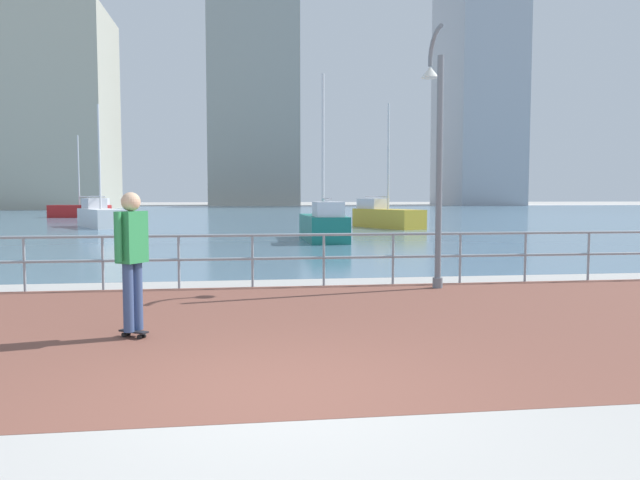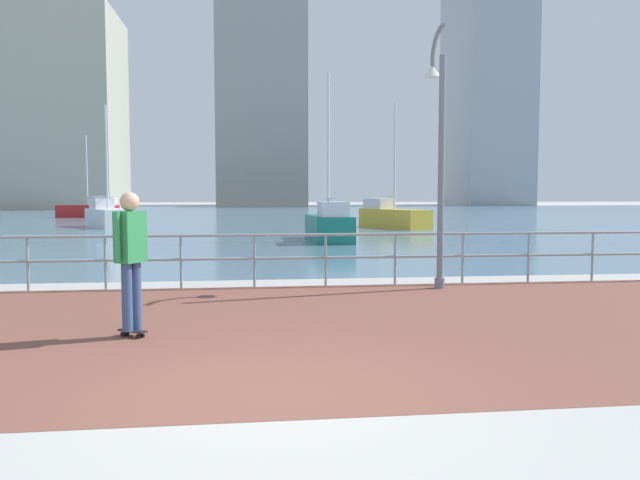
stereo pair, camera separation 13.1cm
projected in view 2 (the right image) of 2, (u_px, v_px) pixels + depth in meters
ground at (247, 219)px, 45.13m from camera, size 220.00×220.00×0.00m
brick_paving at (259, 326)px, 8.46m from camera, size 28.00×7.23×0.01m
harbor_water at (247, 214)px, 56.59m from camera, size 180.00×88.00×0.00m
waterfront_railing at (254, 250)px, 11.99m from camera, size 25.25×0.06×1.04m
lamppost at (438, 144)px, 11.84m from camera, size 0.36×0.82×5.00m
skateboarder at (131, 250)px, 7.71m from camera, size 0.39×0.51×1.82m
sailboat_red at (107, 216)px, 34.27m from camera, size 3.38×4.95×6.71m
sailboat_white at (90, 210)px, 49.20m from camera, size 4.75×1.96×6.48m
sailboat_navy at (329, 225)px, 24.14m from camera, size 1.45×4.62×6.48m
sailboat_yellow at (392, 216)px, 33.62m from camera, size 3.20×4.97×6.69m
tower_slate at (486, 80)px, 108.12m from camera, size 11.49×16.92×45.34m
tower_beige at (54, 110)px, 79.44m from camera, size 16.26×14.39×26.99m
tower_steel at (261, 106)px, 108.26m from camera, size 15.59×10.26×36.47m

